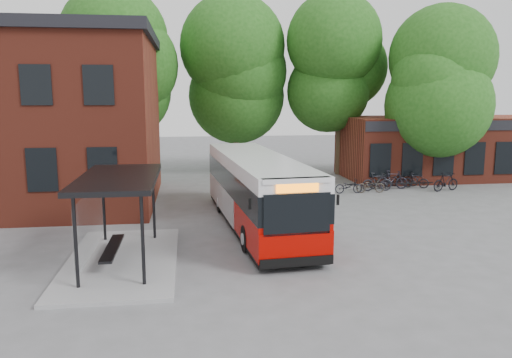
{
  "coord_description": "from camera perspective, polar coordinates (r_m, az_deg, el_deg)",
  "views": [
    {
      "loc": [
        -2.29,
        -17.07,
        5.38
      ],
      "look_at": [
        0.45,
        2.93,
        2.0
      ],
      "focal_mm": 35.0,
      "sensor_mm": 36.0,
      "label": 1
    }
  ],
  "objects": [
    {
      "name": "bus_shelter",
      "position": [
        16.69,
        -15.23,
        -4.45
      ],
      "size": [
        3.6,
        7.0,
        2.9
      ],
      "primitive_type": null,
      "color": "black",
      "rests_on": "ground"
    },
    {
      "name": "bicycle_2",
      "position": [
        28.61,
        12.95,
        -0.71
      ],
      "size": [
        1.64,
        0.65,
        0.85
      ],
      "primitive_type": "imported",
      "rotation": [
        0.0,
        0.0,
        1.51
      ],
      "color": "#443B32",
      "rests_on": "ground"
    },
    {
      "name": "shop_row",
      "position": [
        35.72,
        21.23,
        3.43
      ],
      "size": [
        14.0,
        6.2,
        4.0
      ],
      "primitive_type": null,
      "color": "maroon",
      "rests_on": "ground"
    },
    {
      "name": "bicycle_1",
      "position": [
        29.23,
        13.66,
        -0.31
      ],
      "size": [
        1.78,
        0.52,
        1.06
      ],
      "primitive_type": "imported",
      "rotation": [
        0.0,
        0.0,
        1.58
      ],
      "color": "#212228",
      "rests_on": "ground"
    },
    {
      "name": "bicycle_6",
      "position": [
        31.13,
        16.49,
        0.04
      ],
      "size": [
        1.88,
        0.93,
        0.94
      ],
      "primitive_type": "imported",
      "rotation": [
        0.0,
        0.0,
        1.39
      ],
      "color": "black",
      "rests_on": "ground"
    },
    {
      "name": "city_bus",
      "position": [
        20.57,
        0.02,
        -1.44
      ],
      "size": [
        3.4,
        11.76,
        2.95
      ],
      "primitive_type": null,
      "rotation": [
        0.0,
        0.0,
        0.08
      ],
      "color": "#AC0500",
      "rests_on": "ground"
    },
    {
      "name": "tree_2",
      "position": [
        34.63,
        9.62,
        9.57
      ],
      "size": [
        7.92,
        7.92,
        11.0
      ],
      "primitive_type": null,
      "color": "#1F5616",
      "rests_on": "ground"
    },
    {
      "name": "bicycle_7",
      "position": [
        30.37,
        20.88,
        -0.3
      ],
      "size": [
        1.86,
        0.99,
        1.08
      ],
      "primitive_type": "imported",
      "rotation": [
        0.0,
        0.0,
        1.85
      ],
      "color": "black",
      "rests_on": "ground"
    },
    {
      "name": "bicycle_5",
      "position": [
        30.83,
        17.79,
        -0.16
      ],
      "size": [
        1.53,
        1.01,
        0.9
      ],
      "primitive_type": "imported",
      "rotation": [
        0.0,
        0.0,
        1.14
      ],
      "color": "black",
      "rests_on": "ground"
    },
    {
      "name": "tree_3",
      "position": [
        32.85,
        20.12,
        7.64
      ],
      "size": [
        7.04,
        7.04,
        9.28
      ],
      "primitive_type": null,
      "color": "#1F5616",
      "rests_on": "ground"
    },
    {
      "name": "tree_1",
      "position": [
        34.23,
        -2.32,
        9.2
      ],
      "size": [
        7.92,
        7.92,
        10.4
      ],
      "primitive_type": null,
      "color": "#1F5616",
      "rests_on": "ground"
    },
    {
      "name": "bicycle_0",
      "position": [
        28.22,
        10.54,
        -0.8
      ],
      "size": [
        1.56,
        0.55,
        0.82
      ],
      "primitive_type": "imported",
      "rotation": [
        0.0,
        0.0,
        1.56
      ],
      "color": "black",
      "rests_on": "ground"
    },
    {
      "name": "bicycle_4",
      "position": [
        30.23,
        14.14,
        -0.19
      ],
      "size": [
        1.76,
        0.94,
        0.88
      ],
      "primitive_type": "imported",
      "rotation": [
        0.0,
        0.0,
        1.79
      ],
      "color": "black",
      "rests_on": "ground"
    },
    {
      "name": "tree_0",
      "position": [
        33.28,
        -14.4,
        9.42
      ],
      "size": [
        7.92,
        7.92,
        11.0
      ],
      "primitive_type": null,
      "color": "#1F5616",
      "rests_on": "ground"
    },
    {
      "name": "ground",
      "position": [
        18.04,
        -0.15,
        -7.84
      ],
      "size": [
        100.0,
        100.0,
        0.0
      ],
      "primitive_type": "plane",
      "color": "slate"
    },
    {
      "name": "bicycle_3",
      "position": [
        30.12,
        15.3,
        -0.07
      ],
      "size": [
        1.87,
        0.77,
        1.09
      ],
      "primitive_type": "imported",
      "rotation": [
        0.0,
        0.0,
        1.43
      ],
      "color": "black",
      "rests_on": "ground"
    },
    {
      "name": "bike_rail",
      "position": [
        29.89,
        15.1,
        -0.82
      ],
      "size": [
        5.2,
        0.1,
        0.38
      ],
      "primitive_type": null,
      "color": "black",
      "rests_on": "ground"
    }
  ]
}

